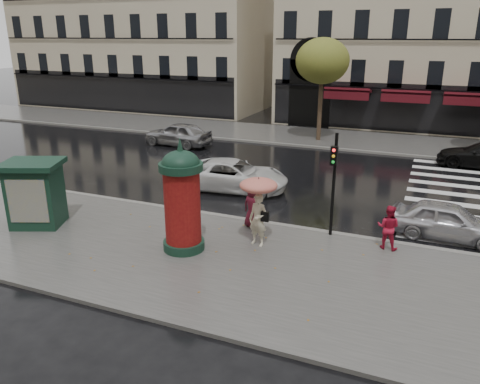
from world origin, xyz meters
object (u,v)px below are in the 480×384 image
at_px(morris_column, 182,197).
at_px(car_far_silver, 178,134).
at_px(car_silver, 448,221).
at_px(car_white, 233,175).
at_px(woman_red, 388,227).
at_px(woman_umbrella, 258,200).
at_px(man_burgundy, 253,206).
at_px(newsstand, 35,193).
at_px(traffic_light, 334,175).

relative_size(morris_column, car_far_silver, 0.84).
relative_size(car_silver, car_white, 0.76).
bearing_deg(woman_red, car_white, -21.51).
relative_size(woman_red, car_silver, 0.39).
distance_m(woman_umbrella, car_silver, 6.76).
bearing_deg(woman_red, man_burgundy, 7.50).
height_order(woman_red, newsstand, newsstand).
distance_m(man_burgundy, traffic_light, 3.12).
bearing_deg(newsstand, morris_column, 2.19).
distance_m(woman_umbrella, newsstand, 8.21).
relative_size(man_burgundy, car_silver, 0.42).
height_order(car_silver, car_far_silver, car_far_silver).
height_order(woman_red, car_white, woman_red).
bearing_deg(car_white, woman_red, -125.48).
xyz_separation_m(woman_red, morris_column, (-6.13, -2.58, 1.04)).
xyz_separation_m(man_burgundy, car_far_silver, (-9.31, 10.92, -0.16)).
height_order(newsstand, car_far_silver, newsstand).
relative_size(woman_red, newsstand, 0.60).
relative_size(morris_column, newsstand, 1.51).
bearing_deg(car_far_silver, woman_red, 56.99).
height_order(newsstand, car_silver, newsstand).
xyz_separation_m(car_silver, car_white, (-9.04, 2.09, 0.04)).
distance_m(woman_red, traffic_light, 2.44).
distance_m(morris_column, car_silver, 9.22).
bearing_deg(traffic_light, morris_column, -145.28).
bearing_deg(morris_column, woman_umbrella, 29.82).
height_order(man_burgundy, car_white, man_burgundy).
bearing_deg(car_silver, woman_umbrella, 123.33).
bearing_deg(woman_umbrella, car_silver, 29.23).
bearing_deg(man_burgundy, newsstand, 32.80).
bearing_deg(woman_red, car_far_silver, -30.42).
height_order(morris_column, traffic_light, morris_column).
relative_size(woman_umbrella, morris_column, 0.64).
distance_m(man_burgundy, car_silver, 6.82).
height_order(woman_umbrella, morris_column, morris_column).
xyz_separation_m(woman_umbrella, car_silver, (5.83, 3.26, -1.03)).
xyz_separation_m(newsstand, car_far_silver, (-1.94, 13.72, -0.60)).
bearing_deg(woman_umbrella, man_burgundy, 117.61).
distance_m(traffic_light, car_far_silver, 16.14).
bearing_deg(car_silver, newsstand, 112.82).
xyz_separation_m(car_silver, car_far_silver, (-15.85, 9.01, 0.11)).
bearing_deg(morris_column, traffic_light, 34.72).
xyz_separation_m(woman_red, man_burgundy, (-4.71, 0.00, 0.06)).
distance_m(woman_umbrella, morris_column, 2.46).
xyz_separation_m(newsstand, car_silver, (13.91, 4.71, -0.70)).
xyz_separation_m(woman_umbrella, car_white, (-3.21, 5.35, -0.99)).
xyz_separation_m(traffic_light, car_far_silver, (-12.08, 10.59, -1.56)).
distance_m(woman_red, car_silver, 2.65).
relative_size(morris_column, car_white, 0.74).
relative_size(woman_umbrella, man_burgundy, 1.49).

